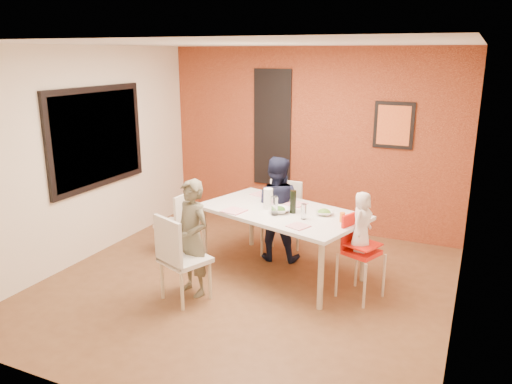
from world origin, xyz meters
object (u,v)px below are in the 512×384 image
at_px(dining_table, 281,216).
at_px(chair_near, 178,255).
at_px(high_chair, 358,248).
at_px(toddler, 362,221).
at_px(child_far, 276,209).
at_px(child_near, 192,238).
at_px(wine_bottle, 293,202).
at_px(paper_towel_roll, 268,199).
at_px(chair_far, 283,213).
at_px(chair_left, 178,220).

distance_m(dining_table, chair_near, 1.37).
relative_size(chair_near, high_chair, 1.04).
bearing_deg(chair_near, dining_table, -100.38).
xyz_separation_m(chair_near, toddler, (1.73, 0.91, 0.33)).
bearing_deg(child_far, child_near, 59.54).
xyz_separation_m(wine_bottle, paper_towel_roll, (-0.33, 0.04, -0.01)).
bearing_deg(child_near, chair_far, 93.30).
bearing_deg(toddler, chair_far, 65.60).
xyz_separation_m(chair_far, toddler, (1.24, -0.86, 0.34)).
distance_m(chair_far, child_far, 0.28).
bearing_deg(paper_towel_roll, chair_near, -115.79).
bearing_deg(dining_table, chair_far, 110.18).
bearing_deg(chair_near, child_far, -85.99).
bearing_deg(chair_near, toddler, -130.35).
bearing_deg(dining_table, child_near, -127.22).
relative_size(chair_far, paper_towel_roll, 3.88).
relative_size(dining_table, chair_near, 2.20).
distance_m(dining_table, paper_towel_roll, 0.26).
xyz_separation_m(chair_near, child_near, (0.03, 0.24, 0.11)).
xyz_separation_m(toddler, paper_towel_roll, (-1.18, 0.22, 0.05)).
height_order(chair_far, paper_towel_roll, paper_towel_roll).
bearing_deg(chair_far, paper_towel_roll, -85.08).
relative_size(dining_table, high_chair, 2.29).
distance_m(chair_left, paper_towel_roll, 1.37).
distance_m(chair_near, child_near, 0.27).
distance_m(child_near, child_far, 1.37).
relative_size(chair_left, child_far, 0.62).
bearing_deg(high_chair, child_near, 134.18).
bearing_deg(wine_bottle, high_chair, -11.61).
height_order(dining_table, high_chair, high_chair).
distance_m(chair_far, toddler, 1.55).
relative_size(high_chair, toddler, 1.43).
bearing_deg(chair_near, paper_towel_roll, -94.04).
xyz_separation_m(dining_table, child_far, (-0.23, 0.38, -0.05)).
xyz_separation_m(chair_left, high_chair, (2.45, -0.20, 0.09)).
bearing_deg(chair_far, chair_left, -152.90).
height_order(chair_near, wine_bottle, wine_bottle).
distance_m(dining_table, chair_left, 1.49).
bearing_deg(paper_towel_roll, high_chair, -10.09).
bearing_deg(wine_bottle, child_near, -134.51).
bearing_deg(high_chair, chair_near, 140.39).
bearing_deg(toddler, dining_table, 87.45).
bearing_deg(child_far, toddler, 142.74).
distance_m(chair_near, paper_towel_roll, 1.32).
bearing_deg(chair_left, dining_table, 93.89).
bearing_deg(child_near, chair_near, -77.77).
bearing_deg(dining_table, high_chair, -12.26).
height_order(chair_near, toddler, toddler).
height_order(chair_near, child_near, child_near).
bearing_deg(wine_bottle, chair_left, 179.01).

